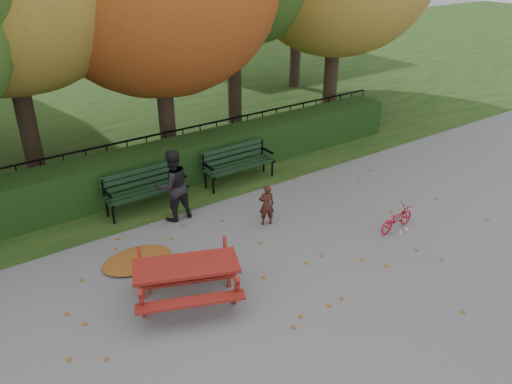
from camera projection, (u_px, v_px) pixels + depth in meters
ground at (299, 267)px, 8.98m from camera, size 90.00×90.00×0.00m
grass_strip at (67, 94)px, 19.22m from camera, size 90.00×90.00×0.00m
hedge at (181, 162)px, 12.05m from camera, size 13.00×0.90×1.00m
iron_fence at (166, 150)px, 12.62m from camera, size 14.00×0.04×1.02m
bench_left at (144, 186)px, 10.79m from camera, size 1.80×0.57×0.88m
bench_right at (237, 161)px, 12.02m from camera, size 1.80×0.57×0.88m
picnic_table at (187, 273)px, 7.91m from camera, size 2.03×1.86×0.80m
leaf_pile at (137, 260)px, 9.11m from camera, size 1.49×1.23×0.09m
leaf_scatter at (289, 259)px, 9.20m from camera, size 9.00×5.70×0.01m
child at (267, 205)px, 10.18m from camera, size 0.38×0.32×0.89m
adult at (173, 185)px, 10.24m from camera, size 0.76×0.60×1.54m
bicycle at (397, 218)px, 10.07m from camera, size 0.97×0.40×0.50m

